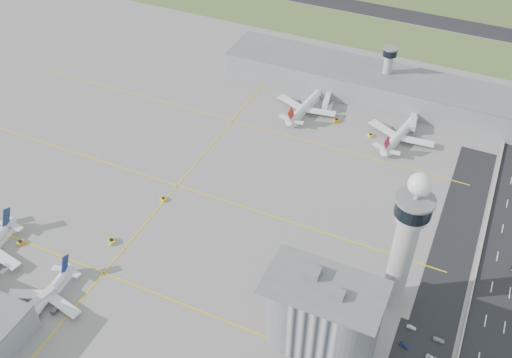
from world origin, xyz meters
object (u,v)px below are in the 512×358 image
at_px(admin_building, 321,314).
at_px(tug_1, 21,242).
at_px(tug_2, 112,241).
at_px(car_lot_10, 432,358).
at_px(jet_bridge_near_2, 26,315).
at_px(jet_bridge_far_1, 413,117).
at_px(car_lot_4, 404,345).
at_px(airplane_near_c, 41,298).
at_px(tug_5, 370,135).
at_px(tug_0, 7,224).
at_px(tug_3, 163,199).
at_px(tug_4, 336,120).
at_px(airplane_far_a, 307,101).
at_px(car_lot_5, 411,327).
at_px(jet_bridge_far_0, 328,96).
at_px(airplane_far_b, 402,128).
at_px(secondary_tower, 387,68).
at_px(car_lot_11, 439,340).
at_px(control_tower, 406,237).

bearing_deg(admin_building, tug_1, -175.91).
height_order(tug_2, car_lot_10, tug_2).
height_order(jet_bridge_near_2, jet_bridge_far_1, same).
bearing_deg(car_lot_4, tug_2, 100.76).
relative_size(airplane_near_c, tug_5, 13.41).
bearing_deg(tug_0, tug_1, -122.72).
distance_m(tug_3, tug_4, 109.40).
xyz_separation_m(jet_bridge_near_2, tug_5, (87.46, 169.30, -2.02)).
height_order(tug_3, car_lot_10, tug_3).
height_order(airplane_far_a, car_lot_5, airplane_far_a).
bearing_deg(jet_bridge_far_0, tug_4, 21.40).
bearing_deg(airplane_far_a, tug_5, -96.15).
xyz_separation_m(airplane_near_c, tug_5, (85.44, 162.03, -4.55)).
bearing_deg(tug_3, tug_2, -165.17).
bearing_deg(airplane_far_b, secondary_tower, 39.95).
xyz_separation_m(airplane_far_a, airplane_far_b, (55.73, -3.74, 0.12)).
distance_m(airplane_far_b, car_lot_11, 126.52).
bearing_deg(tug_4, tug_5, -145.67).
bearing_deg(control_tower, tug_4, 119.09).
bearing_deg(tug_1, car_lot_11, 34.96).
height_order(airplane_near_c, airplane_far_a, airplane_far_a).
bearing_deg(car_lot_10, airplane_far_b, 25.13).
height_order(tug_0, car_lot_5, tug_0).
distance_m(airplane_far_a, car_lot_5, 150.27).
bearing_deg(tug_2, car_lot_5, -52.53).
height_order(airplane_near_c, airplane_far_b, airplane_far_b).
relative_size(airplane_near_c, car_lot_4, 10.68).
height_order(airplane_near_c, car_lot_10, airplane_near_c).
bearing_deg(tug_1, secondary_tower, 84.36).
height_order(tug_5, car_lot_11, tug_5).
height_order(control_tower, secondary_tower, control_tower).
bearing_deg(tug_1, admin_building, 30.29).
bearing_deg(tug_5, tug_2, 9.73).
distance_m(tug_3, car_lot_4, 126.50).
xyz_separation_m(airplane_far_a, car_lot_11, (99.39, -122.36, -5.45)).
xyz_separation_m(jet_bridge_far_1, tug_0, (-148.49, -157.47, -1.94)).
relative_size(secondary_tower, airplane_near_c, 0.83).
relative_size(jet_bridge_far_1, tug_3, 4.86).
distance_m(secondary_tower, airplane_near_c, 219.65).
height_order(tug_0, tug_4, tug_4).
xyz_separation_m(airplane_far_a, jet_bridge_far_0, (8.09, 14.13, -3.22)).
relative_size(tug_2, car_lot_5, 1.01).
height_order(admin_building, car_lot_11, admin_building).
height_order(control_tower, jet_bridge_near_2, control_tower).
bearing_deg(tug_0, airplane_far_b, -54.74).
bearing_deg(airplane_near_c, airplane_far_a, 160.01).
distance_m(secondary_tower, airplane_far_b, 42.80).
bearing_deg(car_lot_11, jet_bridge_far_0, 35.65).
height_order(jet_bridge_far_0, tug_0, jet_bridge_far_0).
relative_size(airplane_near_c, tug_0, 12.27).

